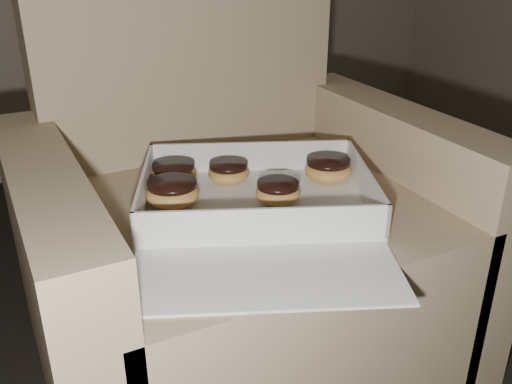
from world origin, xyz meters
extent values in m
cube|color=tan|center=(0.50, 0.99, 0.19)|extent=(0.67, 0.67, 0.39)
cube|color=tan|center=(0.50, 1.30, 0.63)|extent=(0.67, 0.13, 0.48)
cube|color=tan|center=(0.14, 0.99, 0.26)|extent=(0.11, 0.67, 0.52)
cube|color=tan|center=(0.86, 0.99, 0.26)|extent=(0.11, 0.67, 0.52)
cube|color=white|center=(0.50, 0.95, 0.39)|extent=(0.51, 0.45, 0.01)
cube|color=white|center=(0.56, 1.09, 0.43)|extent=(0.39, 0.17, 0.06)
cube|color=white|center=(0.44, 0.81, 0.43)|extent=(0.39, 0.17, 0.06)
cube|color=white|center=(0.31, 1.03, 0.43)|extent=(0.13, 0.29, 0.06)
cube|color=white|center=(0.69, 0.87, 0.43)|extent=(0.13, 0.29, 0.06)
cube|color=#C24E53|center=(0.69, 0.87, 0.43)|extent=(0.12, 0.28, 0.05)
cube|color=white|center=(0.41, 0.73, 0.39)|extent=(0.45, 0.32, 0.01)
ellipsoid|color=gold|center=(0.67, 0.97, 0.42)|extent=(0.09, 0.09, 0.05)
cylinder|color=black|center=(0.67, 0.97, 0.44)|extent=(0.09, 0.09, 0.01)
ellipsoid|color=gold|center=(0.54, 0.93, 0.42)|extent=(0.08, 0.08, 0.04)
cylinder|color=black|center=(0.54, 0.93, 0.44)|extent=(0.08, 0.08, 0.01)
ellipsoid|color=gold|center=(0.49, 1.06, 0.42)|extent=(0.08, 0.08, 0.04)
cylinder|color=black|center=(0.49, 1.06, 0.43)|extent=(0.08, 0.08, 0.01)
ellipsoid|color=gold|center=(0.36, 1.01, 0.42)|extent=(0.10, 0.10, 0.05)
cylinder|color=black|center=(0.36, 1.01, 0.44)|extent=(0.09, 0.09, 0.01)
ellipsoid|color=gold|center=(0.39, 1.09, 0.42)|extent=(0.09, 0.09, 0.04)
cylinder|color=black|center=(0.39, 1.09, 0.44)|extent=(0.08, 0.08, 0.01)
ellipsoid|color=black|center=(0.31, 0.90, 0.40)|extent=(0.01, 0.01, 0.00)
ellipsoid|color=black|center=(0.52, 0.86, 0.40)|extent=(0.01, 0.01, 0.00)
ellipsoid|color=black|center=(0.32, 0.99, 0.40)|extent=(0.01, 0.01, 0.00)
ellipsoid|color=black|center=(0.62, 0.83, 0.40)|extent=(0.01, 0.01, 0.00)
ellipsoid|color=black|center=(0.45, 0.93, 0.40)|extent=(0.01, 0.01, 0.00)
camera|label=1|loc=(0.06, 0.09, 0.87)|focal=40.00mm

